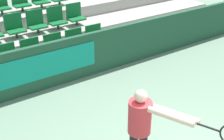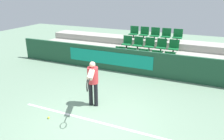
{
  "view_description": "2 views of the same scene",
  "coord_description": "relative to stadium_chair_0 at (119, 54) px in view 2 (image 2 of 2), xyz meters",
  "views": [
    {
      "loc": [
        -2.95,
        -1.95,
        3.76
      ],
      "look_at": [
        0.1,
        2.5,
        0.99
      ],
      "focal_mm": 50.0,
      "sensor_mm": 36.0,
      "label": 1
    },
    {
      "loc": [
        2.65,
        -4.75,
        3.62
      ],
      "look_at": [
        -0.32,
        2.0,
        0.9
      ],
      "focal_mm": 35.0,
      "sensor_mm": 36.0,
      "label": 2
    }
  ],
  "objects": [
    {
      "name": "stadium_chair_0",
      "position": [
        0.0,
        0.0,
        0.0
      ],
      "size": [
        0.48,
        0.37,
        0.62
      ],
      "color": "#333333",
      "rests_on": "bleacher_tier_front"
    },
    {
      "name": "bleacher_tier_back",
      "position": [
        1.22,
        2.07,
        -0.11
      ],
      "size": [
        12.52,
        1.1,
        1.06
      ],
      "color": "#ADA89E",
      "rests_on": "ground"
    },
    {
      "name": "stadium_chair_4",
      "position": [
        2.44,
        0.0,
        0.0
      ],
      "size": [
        0.48,
        0.37,
        0.62
      ],
      "color": "#333333",
      "rests_on": "bleacher_tier_front"
    },
    {
      "name": "stadium_chair_6",
      "position": [
        0.61,
        1.1,
        0.35
      ],
      "size": [
        0.48,
        0.37,
        0.62
      ],
      "color": "#333333",
      "rests_on": "bleacher_tier_middle"
    },
    {
      "name": "stadium_chair_7",
      "position": [
        1.22,
        1.1,
        0.35
      ],
      "size": [
        0.48,
        0.37,
        0.62
      ],
      "color": "#333333",
      "rests_on": "bleacher_tier_middle"
    },
    {
      "name": "court_baseline",
      "position": [
        1.22,
        -4.91,
        -0.63
      ],
      "size": [
        5.09,
        0.08,
        0.01
      ],
      "color": "white",
      "rests_on": "ground"
    },
    {
      "name": "tennis_ball",
      "position": [
        -0.12,
        -5.34,
        -0.6
      ],
      "size": [
        0.07,
        0.07,
        0.07
      ],
      "color": "#CCDB33",
      "rests_on": "ground"
    },
    {
      "name": "bleacher_tier_middle",
      "position": [
        1.22,
        0.97,
        -0.28
      ],
      "size": [
        12.52,
        1.1,
        0.7
      ],
      "color": "#ADA89E",
      "rests_on": "ground"
    },
    {
      "name": "stadium_chair_8",
      "position": [
        1.83,
        1.1,
        0.35
      ],
      "size": [
        0.48,
        0.37,
        0.62
      ],
      "color": "#333333",
      "rests_on": "bleacher_tier_middle"
    },
    {
      "name": "stadium_chair_3",
      "position": [
        1.83,
        0.0,
        0.0
      ],
      "size": [
        0.48,
        0.37,
        0.62
      ],
      "color": "#333333",
      "rests_on": "bleacher_tier_front"
    },
    {
      "name": "ground_plane",
      "position": [
        1.22,
        -4.97,
        -0.64
      ],
      "size": [
        30.0,
        30.0,
        0.0
      ],
      "primitive_type": "plane",
      "color": "gray"
    },
    {
      "name": "stadium_chair_11",
      "position": [
        0.61,
        2.2,
        0.7
      ],
      "size": [
        0.48,
        0.37,
        0.62
      ],
      "color": "#333333",
      "rests_on": "bleacher_tier_back"
    },
    {
      "name": "stadium_chair_9",
      "position": [
        2.44,
        1.1,
        0.35
      ],
      "size": [
        0.48,
        0.37,
        0.62
      ],
      "color": "#333333",
      "rests_on": "bleacher_tier_middle"
    },
    {
      "name": "stadium_chair_10",
      "position": [
        0.0,
        2.2,
        0.7
      ],
      "size": [
        0.48,
        0.37,
        0.62
      ],
      "color": "#333333",
      "rests_on": "bleacher_tier_back"
    },
    {
      "name": "bleacher_tier_front",
      "position": [
        1.22,
        -0.13,
        -0.46
      ],
      "size": [
        12.52,
        1.1,
        0.35
      ],
      "color": "#ADA89E",
      "rests_on": "ground"
    },
    {
      "name": "stadium_chair_5",
      "position": [
        0.0,
        1.1,
        0.35
      ],
      "size": [
        0.48,
        0.37,
        0.62
      ],
      "color": "#333333",
      "rests_on": "bleacher_tier_middle"
    },
    {
      "name": "stadium_chair_13",
      "position": [
        1.83,
        2.2,
        0.7
      ],
      "size": [
        0.48,
        0.37,
        0.62
      ],
      "color": "#333333",
      "rests_on": "bleacher_tier_back"
    },
    {
      "name": "tennis_player",
      "position": [
        0.74,
        -4.14,
        0.32
      ],
      "size": [
        0.74,
        1.51,
        1.52
      ],
      "rotation": [
        0.0,
        0.0,
        0.4
      ],
      "color": "black",
      "rests_on": "ground"
    },
    {
      "name": "stadium_chair_2",
      "position": [
        1.22,
        0.0,
        0.0
      ],
      "size": [
        0.48,
        0.37,
        0.62
      ],
      "color": "#333333",
      "rests_on": "bleacher_tier_front"
    },
    {
      "name": "barrier_wall",
      "position": [
        1.19,
        -0.76,
        -0.08
      ],
      "size": [
        12.92,
        0.14,
        1.12
      ],
      "color": "#1E4C33",
      "rests_on": "ground"
    },
    {
      "name": "stadium_chair_1",
      "position": [
        0.61,
        0.0,
        0.0
      ],
      "size": [
        0.48,
        0.37,
        0.62
      ],
      "color": "#333333",
      "rests_on": "bleacher_tier_front"
    },
    {
      "name": "stadium_chair_14",
      "position": [
        2.44,
        2.2,
        0.7
      ],
      "size": [
        0.48,
        0.37,
        0.62
      ],
      "color": "#333333",
      "rests_on": "bleacher_tier_back"
    },
    {
      "name": "stadium_chair_12",
      "position": [
        1.22,
        2.2,
        0.7
      ],
      "size": [
        0.48,
        0.37,
        0.62
      ],
      "color": "#333333",
      "rests_on": "bleacher_tier_back"
    }
  ]
}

